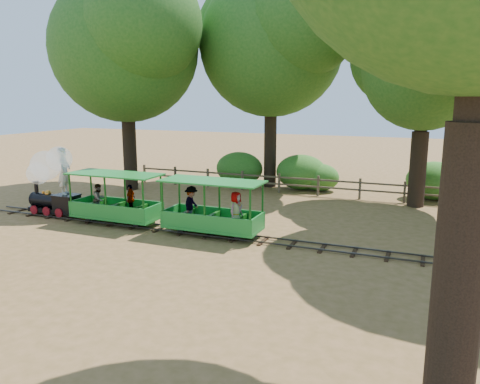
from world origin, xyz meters
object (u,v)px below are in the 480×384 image
at_px(fence, 298,183).
at_px(carriage_rear, 211,212).
at_px(locomotive, 51,176).
at_px(carriage_front, 115,204).

bearing_deg(fence, carriage_rear, -96.71).
distance_m(locomotive, fence, 11.40).
xyz_separation_m(carriage_front, carriage_rear, (4.05, -0.01, 0.06)).
height_order(carriage_front, carriage_rear, same).
height_order(locomotive, carriage_rear, locomotive).
bearing_deg(carriage_rear, locomotive, 179.39).
distance_m(locomotive, carriage_rear, 7.23).
relative_size(carriage_front, fence, 0.20).
relative_size(carriage_rear, fence, 0.20).
bearing_deg(carriage_rear, carriage_front, 179.83).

